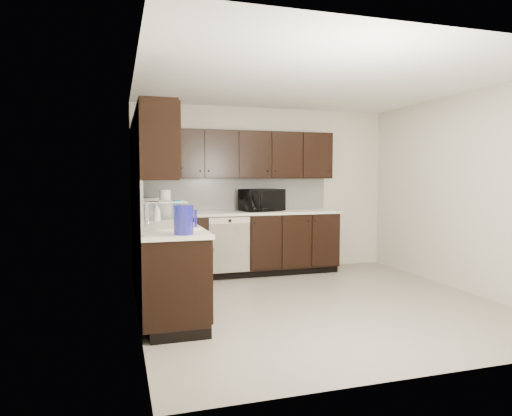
{
  "coord_description": "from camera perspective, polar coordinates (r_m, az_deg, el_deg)",
  "views": [
    {
      "loc": [
        -2.18,
        -4.72,
        1.46
      ],
      "look_at": [
        -0.56,
        0.6,
        1.07
      ],
      "focal_mm": 32.0,
      "sensor_mm": 36.0,
      "label": 1
    }
  ],
  "objects": [
    {
      "name": "lower_cabinets",
      "position": [
        6.04,
        -5.48,
        -5.95
      ],
      "size": [
        3.0,
        2.8,
        0.9
      ],
      "color": "black",
      "rests_on": "floor"
    },
    {
      "name": "microwave",
      "position": [
        6.75,
        0.73,
        1.0
      ],
      "size": [
        0.68,
        0.55,
        0.33
      ],
      "primitive_type": "imported",
      "rotation": [
        0.0,
        0.0,
        0.29
      ],
      "color": "black",
      "rests_on": "countertop"
    },
    {
      "name": "paper_towel_roll",
      "position": [
        6.11,
        -11.32,
        0.65
      ],
      "size": [
        0.15,
        0.15,
        0.33
      ],
      "primitive_type": "cylinder",
      "rotation": [
        0.0,
        0.0,
        0.02
      ],
      "color": "white",
      "rests_on": "countertop"
    },
    {
      "name": "wall_back",
      "position": [
        7.07,
        1.05,
        2.33
      ],
      "size": [
        4.0,
        0.02,
        2.5
      ],
      "primitive_type": "cube",
      "color": "beige",
      "rests_on": "floor"
    },
    {
      "name": "storage_bin",
      "position": [
        5.66,
        -11.59,
        -0.27
      ],
      "size": [
        0.58,
        0.46,
        0.2
      ],
      "primitive_type": "cube",
      "rotation": [
        0.0,
        0.0,
        0.16
      ],
      "color": "silver",
      "rests_on": "countertop"
    },
    {
      "name": "upper_cabinets",
      "position": [
        6.03,
        -6.65,
        6.96
      ],
      "size": [
        3.0,
        2.8,
        0.7
      ],
      "color": "black",
      "rests_on": "wall_back"
    },
    {
      "name": "ceiling",
      "position": [
        5.31,
        7.99,
        15.31
      ],
      "size": [
        4.0,
        4.0,
        0.0
      ],
      "primitive_type": "plane",
      "rotation": [
        3.14,
        0.0,
        0.0
      ],
      "color": "white",
      "rests_on": "wall_back"
    },
    {
      "name": "teal_tumbler",
      "position": [
        5.63,
        -9.88,
        -0.15
      ],
      "size": [
        0.14,
        0.14,
        0.23
      ],
      "primitive_type": "cylinder",
      "rotation": [
        0.0,
        0.0,
        0.4
      ],
      "color": "#0B7183",
      "rests_on": "countertop"
    },
    {
      "name": "sink",
      "position": [
        4.77,
        -10.8,
        -2.99
      ],
      "size": [
        0.54,
        0.82,
        0.42
      ],
      "color": "beige",
      "rests_on": "countertop"
    },
    {
      "name": "countertop",
      "position": [
        5.97,
        -5.53,
        -1.17
      ],
      "size": [
        3.03,
        2.83,
        0.04
      ],
      "color": "beige",
      "rests_on": "lower_cabinets"
    },
    {
      "name": "floor",
      "position": [
        5.4,
        7.73,
        -11.67
      ],
      "size": [
        4.0,
        4.0,
        0.0
      ],
      "primitive_type": "plane",
      "color": "gray",
      "rests_on": "ground"
    },
    {
      "name": "blue_pitcher",
      "position": [
        4.08,
        -9.05,
        -1.48
      ],
      "size": [
        0.2,
        0.2,
        0.26
      ],
      "primitive_type": "cylinder",
      "rotation": [
        0.0,
        0.0,
        -0.18
      ],
      "color": "#100F8E",
      "rests_on": "countertop"
    },
    {
      "name": "soap_bottle_b",
      "position": [
        5.16,
        -12.3,
        -0.59
      ],
      "size": [
        0.09,
        0.09,
        0.22
      ],
      "primitive_type": "imported",
      "rotation": [
        0.0,
        0.0,
        0.04
      ],
      "color": "gray",
      "rests_on": "countertop"
    },
    {
      "name": "wall_left",
      "position": [
        4.73,
        -14.72,
        1.38
      ],
      "size": [
        0.02,
        4.0,
        2.5
      ],
      "primitive_type": "cube",
      "color": "beige",
      "rests_on": "floor"
    },
    {
      "name": "toaster_oven",
      "position": [
        6.51,
        -13.09,
        0.3
      ],
      "size": [
        0.41,
        0.37,
        0.21
      ],
      "primitive_type": "cube",
      "rotation": [
        0.0,
        0.0,
        0.4
      ],
      "color": "silver",
      "rests_on": "countertop"
    },
    {
      "name": "soap_bottle_a",
      "position": [
        5.24,
        -9.17,
        -0.73
      ],
      "size": [
        0.11,
        0.11,
        0.18
      ],
      "primitive_type": "imported",
      "rotation": [
        0.0,
        0.0,
        -0.39
      ],
      "color": "gray",
      "rests_on": "countertop"
    },
    {
      "name": "dishwasher",
      "position": [
        6.37,
        -3.32,
        -4.21
      ],
      "size": [
        0.58,
        0.04,
        0.78
      ],
      "color": "beige",
      "rests_on": "lower_cabinets"
    },
    {
      "name": "backsplash",
      "position": [
        6.12,
        -7.86,
        1.38
      ],
      "size": [
        3.0,
        2.8,
        0.48
      ],
      "color": "silver",
      "rests_on": "countertop"
    },
    {
      "name": "wall_right",
      "position": [
        6.31,
        24.59,
        1.77
      ],
      "size": [
        0.02,
        4.0,
        2.5
      ],
      "primitive_type": "cube",
      "color": "beige",
      "rests_on": "floor"
    },
    {
      "name": "wall_front",
      "position": [
        3.5,
        21.73,
        0.34
      ],
      "size": [
        4.0,
        0.02,
        2.5
      ],
      "primitive_type": "cube",
      "color": "beige",
      "rests_on": "floor"
    }
  ]
}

